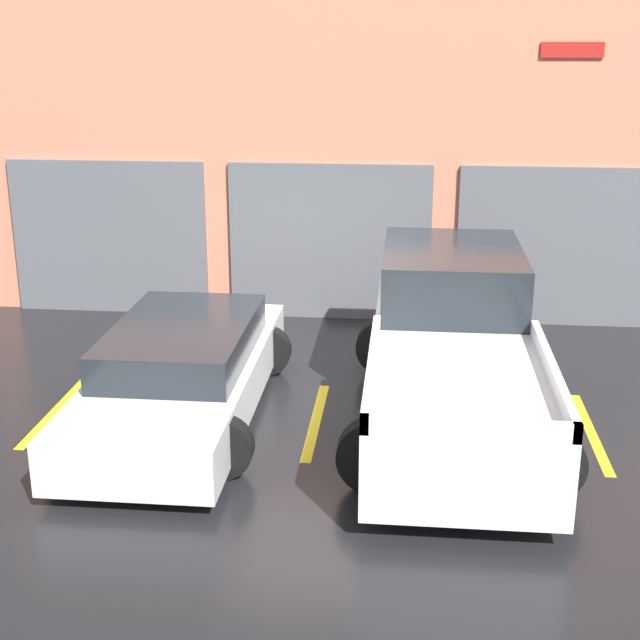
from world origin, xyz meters
TOP-DOWN VIEW (x-y plane):
  - ground_plane at (0.00, 0.00)m, footprint 28.00×28.00m
  - shophouse_building at (-0.01, 3.29)m, footprint 12.02×0.68m
  - pickup_truck at (1.60, -0.75)m, footprint 2.45×5.25m
  - sedan_white at (-1.60, -1.06)m, footprint 2.21×4.73m
  - parking_stripe_far_left at (-3.19, -1.09)m, footprint 0.12×2.20m
  - parking_stripe_left at (0.00, -1.09)m, footprint 0.12×2.20m
  - parking_stripe_centre at (3.19, -1.09)m, footprint 0.12×2.20m

SIDE VIEW (x-z plane):
  - ground_plane at x=0.00m, z-range 0.00..0.00m
  - parking_stripe_far_left at x=-3.19m, z-range 0.00..0.01m
  - parking_stripe_left at x=0.00m, z-range 0.00..0.01m
  - parking_stripe_centre at x=3.19m, z-range 0.00..0.01m
  - sedan_white at x=-1.60m, z-range -0.02..1.11m
  - pickup_truck at x=1.60m, z-range -0.07..1.74m
  - shophouse_building at x=-0.01m, z-range -0.07..5.77m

